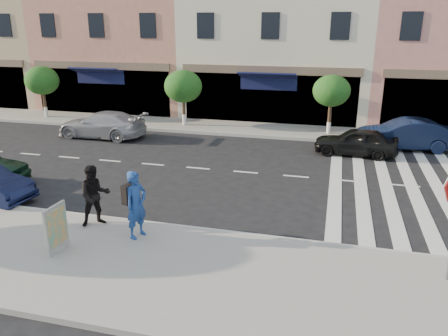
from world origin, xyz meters
TOP-DOWN VIEW (x-y plane):
  - ground at (0.00, 0.00)m, footprint 120.00×120.00m
  - sidewalk_near at (0.00, -3.75)m, footprint 60.00×4.50m
  - sidewalk_far at (0.00, 11.00)m, footprint 60.00×3.00m
  - building_west_mid at (-11.00, 17.00)m, footprint 10.00×9.00m
  - building_centre at (-0.50, 17.00)m, footprint 11.00×9.00m
  - street_tree_wa at (-14.00, 10.80)m, footprint 2.00×2.00m
  - street_tree_wb at (-5.00, 10.80)m, footprint 2.10×2.10m
  - street_tree_c at (3.00, 10.80)m, footprint 1.90×1.90m
  - photographer at (-1.66, -2.38)m, footprint 0.65×0.79m
  - walker at (-3.12, -2.00)m, footprint 1.10×1.07m
  - poster_board at (-3.28, -3.62)m, footprint 0.30×0.81m
  - car_far_left at (-8.36, 7.60)m, footprint 4.66×2.00m
  - car_far_mid at (4.27, 7.60)m, footprint 3.72×1.74m
  - car_far_right at (6.50, 9.10)m, footprint 4.53×2.08m

SIDE VIEW (x-z plane):
  - ground at x=0.00m, z-range 0.00..0.00m
  - sidewalk_near at x=0.00m, z-range 0.00..0.15m
  - sidewalk_far at x=0.00m, z-range 0.00..0.15m
  - car_far_mid at x=4.27m, z-range 0.00..1.23m
  - car_far_left at x=-8.36m, z-range 0.00..1.34m
  - car_far_right at x=6.50m, z-range 0.00..1.44m
  - poster_board at x=-3.28m, z-range 0.13..1.37m
  - walker at x=-3.12m, z-range 0.15..1.93m
  - photographer at x=-1.66m, z-range 0.15..2.02m
  - street_tree_wb at x=-5.00m, z-range 0.78..3.84m
  - street_tree_wa at x=-14.00m, z-range 0.81..3.86m
  - street_tree_c at x=3.00m, z-range 0.84..3.87m
  - building_centre at x=-0.50m, z-range 0.00..11.00m
  - building_west_mid at x=-11.00m, z-range 0.00..14.00m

